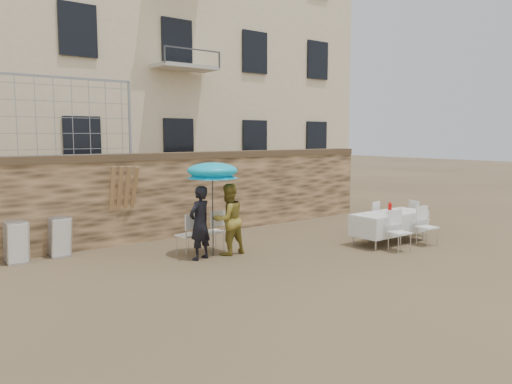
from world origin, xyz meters
TOP-DOWN VIEW (x-y plane):
  - ground at (0.00, 0.00)m, footprint 80.00×80.00m
  - stone_wall at (0.00, 5.00)m, footprint 13.00×0.50m
  - apartment_building at (0.00, 12.00)m, footprint 20.00×8.00m
  - chain_link_fence at (-3.00, 5.00)m, footprint 3.20×0.06m
  - man_suit at (-1.00, 2.38)m, footprint 0.68×0.55m
  - woman_dress at (-0.25, 2.38)m, footprint 0.81×0.64m
  - umbrella at (-0.60, 2.48)m, footprint 1.17×1.17m
  - couple_chair_left at (-1.00, 2.93)m, footprint 0.56×0.56m
  - couple_chair_right at (-0.30, 2.93)m, footprint 0.48×0.48m
  - banquet_table at (3.64, 0.91)m, footprint 2.10×0.85m
  - soda_bottle at (3.44, 0.76)m, footprint 0.09×0.09m
  - table_chair_front_left at (3.04, 0.16)m, footprint 0.57×0.57m
  - table_chair_front_right at (4.14, 0.16)m, footprint 0.52×0.52m
  - table_chair_back at (3.84, 1.71)m, footprint 0.57×0.57m
  - table_chair_side at (5.04, 1.01)m, footprint 0.61×0.61m
  - chair_stack_left at (-4.25, 4.67)m, footprint 0.46×0.55m
  - chair_stack_right at (-3.35, 4.67)m, footprint 0.46×0.47m
  - wood_planks at (-1.75, 4.74)m, footprint 0.70×0.20m

SIDE VIEW (x-z plane):
  - ground at x=0.00m, z-range 0.00..0.00m
  - chair_stack_left at x=-4.25m, z-range 0.00..0.92m
  - chair_stack_right at x=-3.35m, z-range 0.00..0.92m
  - couple_chair_left at x=-1.00m, z-range 0.00..0.96m
  - couple_chair_right at x=-0.30m, z-range 0.00..0.96m
  - table_chair_front_left at x=3.04m, z-range 0.00..0.96m
  - table_chair_front_right at x=4.14m, z-range 0.00..0.96m
  - table_chair_back at x=3.84m, z-range 0.00..0.96m
  - table_chair_side at x=5.04m, z-range 0.00..0.96m
  - banquet_table at x=3.64m, z-range 0.34..1.12m
  - man_suit at x=-1.00m, z-range 0.00..1.61m
  - woman_dress at x=-0.25m, z-range 0.00..1.62m
  - soda_bottle at x=3.44m, z-range 0.77..1.04m
  - wood_planks at x=-1.75m, z-range 0.00..2.00m
  - stone_wall at x=0.00m, z-range 0.00..2.20m
  - umbrella at x=-0.60m, z-range 0.87..2.85m
  - chain_link_fence at x=-3.00m, z-range 2.20..4.00m
  - apartment_building at x=0.00m, z-range 0.00..15.00m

